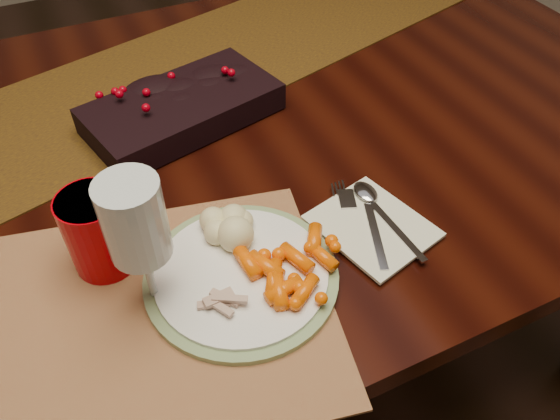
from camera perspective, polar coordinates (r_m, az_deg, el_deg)
name	(u,v)px	position (r m, az deg, el deg)	size (l,w,h in m)	color
floor	(227,364)	(1.51, -5.61, -15.75)	(5.00, 5.00, 0.00)	black
dining_table	(214,277)	(1.20, -6.87, -7.00)	(1.80, 1.00, 0.75)	black
table_runner	(137,90)	(1.07, -14.68, 12.00)	(1.67, 0.34, 0.00)	#381905
centerpiece	(182,105)	(0.95, -10.21, 10.79)	(0.32, 0.16, 0.06)	black
placemat_main	(133,319)	(0.70, -15.07, -10.92)	(0.48, 0.35, 0.00)	brown
dinner_plate	(241,275)	(0.70, -4.06, -6.79)	(0.25, 0.25, 0.01)	white
baby_carrots	(296,271)	(0.68, 1.64, -6.39)	(0.12, 0.10, 0.02)	#FA5C01
mashed_potatoes	(225,222)	(0.72, -5.74, -1.25)	(0.08, 0.07, 0.05)	tan
turkey_shreds	(220,301)	(0.66, -6.33, -9.43)	(0.06, 0.05, 0.01)	tan
napkin	(372,226)	(0.77, 9.62, -1.66)	(0.13, 0.15, 0.01)	silver
fork	(368,225)	(0.77, 9.19, -1.61)	(0.02, 0.16, 0.00)	silver
spoon	(386,218)	(0.78, 11.07, -0.84)	(0.03, 0.16, 0.00)	silver
red_cup	(98,232)	(0.72, -18.47, -2.21)	(0.08, 0.08, 0.11)	#B40009
wine_glass	(142,249)	(0.63, -14.21, -3.95)	(0.07, 0.07, 0.20)	#B0B5BA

